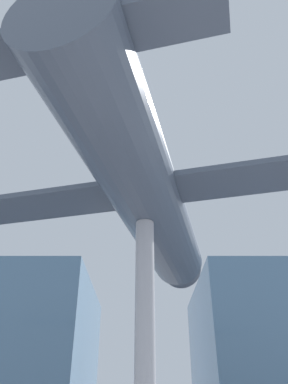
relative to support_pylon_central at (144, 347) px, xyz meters
name	(u,v)px	position (x,y,z in m)	size (l,w,h in m)	color
support_pylon_central	(144,347)	(0.00, 0.00, 0.00)	(0.52, 0.52, 6.86)	#B7B7BC
suspended_airplane	(146,195)	(0.05, 0.22, 4.51)	(17.72, 13.94, 3.56)	#4C5666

